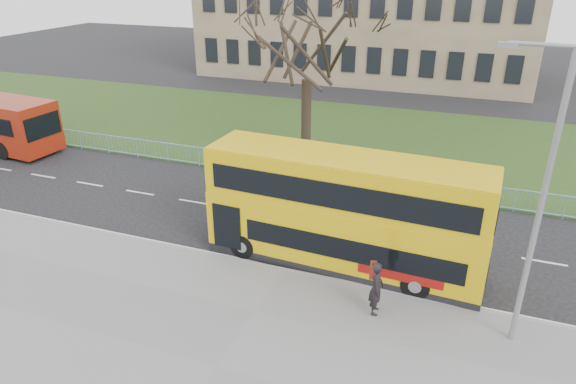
# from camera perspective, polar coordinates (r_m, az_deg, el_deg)

# --- Properties ---
(ground) EXTENTS (120.00, 120.00, 0.00)m
(ground) POSITION_cam_1_polar(r_m,az_deg,el_deg) (20.14, 1.01, -6.59)
(ground) COLOR black
(ground) RESTS_ON ground
(pavement) EXTENTS (80.00, 10.50, 0.12)m
(pavement) POSITION_cam_1_polar(r_m,az_deg,el_deg) (15.18, -7.96, -18.81)
(pavement) COLOR slate
(pavement) RESTS_ON ground
(kerb) EXTENTS (80.00, 0.20, 0.14)m
(kerb) POSITION_cam_1_polar(r_m,az_deg,el_deg) (18.87, -0.56, -8.69)
(kerb) COLOR gray
(kerb) RESTS_ON ground
(grass_verge) EXTENTS (80.00, 15.40, 0.08)m
(grass_verge) POSITION_cam_1_polar(r_m,az_deg,el_deg) (32.78, 9.38, 5.80)
(grass_verge) COLOR #253D16
(grass_verge) RESTS_ON ground
(guard_railing) EXTENTS (40.00, 0.12, 1.10)m
(guard_railing) POSITION_cam_1_polar(r_m,az_deg,el_deg) (25.55, 5.94, 1.73)
(guard_railing) COLOR #7DBBDE
(guard_railing) RESTS_ON ground
(bare_tree) EXTENTS (7.28, 7.28, 10.40)m
(bare_tree) POSITION_cam_1_polar(r_m,az_deg,el_deg) (28.14, 2.12, 14.05)
(bare_tree) COLOR black
(bare_tree) RESTS_ON grass_verge
(yellow_bus) EXTENTS (10.13, 2.90, 4.20)m
(yellow_bus) POSITION_cam_1_polar(r_m,az_deg,el_deg) (18.40, 6.24, -1.95)
(yellow_bus) COLOR #DCB309
(yellow_bus) RESTS_ON ground
(pedestrian) EXTENTS (0.52, 0.72, 1.83)m
(pedestrian) POSITION_cam_1_polar(r_m,az_deg,el_deg) (16.53, 9.79, -10.47)
(pedestrian) COLOR black
(pedestrian) RESTS_ON pavement
(street_lamp) EXTENTS (1.80, 0.32, 8.51)m
(street_lamp) POSITION_cam_1_polar(r_m,az_deg,el_deg) (14.87, 26.08, -0.37)
(street_lamp) COLOR gray
(street_lamp) RESTS_ON pavement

